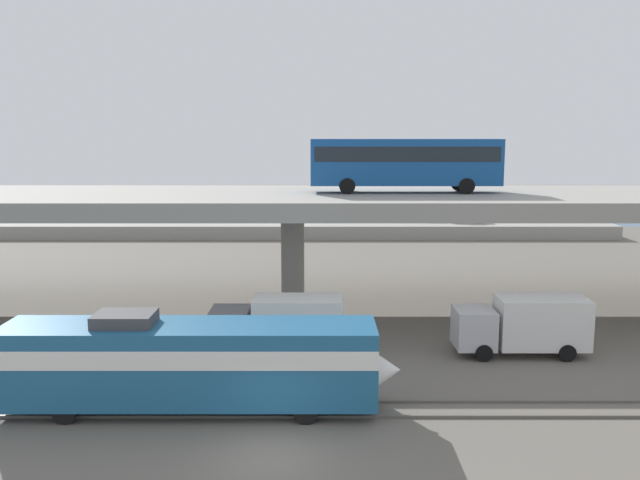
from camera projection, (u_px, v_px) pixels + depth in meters
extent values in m
plane|color=#605B54|center=(271.00, 456.00, 23.79)|extent=(260.00, 260.00, 0.00)
cube|color=#59544C|center=(277.00, 417.00, 26.97)|extent=(110.00, 0.12, 0.12)
cube|color=#59544C|center=(280.00, 401.00, 28.49)|extent=(110.00, 0.12, 0.12)
cube|color=#1E5984|center=(191.00, 362.00, 27.42)|extent=(15.29, 3.00, 3.20)
cube|color=white|center=(191.00, 349.00, 27.33)|extent=(15.29, 3.04, 0.77)
cone|color=white|center=(376.00, 370.00, 27.46)|extent=(2.08, 2.85, 2.85)
cube|color=black|center=(339.00, 341.00, 27.27)|extent=(2.08, 2.70, 1.02)
cube|color=#3F3F42|center=(126.00, 319.00, 27.13)|extent=(2.40, 1.80, 0.50)
cylinder|color=black|center=(308.00, 387.00, 29.00)|extent=(0.96, 0.18, 0.96)
cylinder|color=black|center=(306.00, 413.00, 26.33)|extent=(0.96, 0.18, 0.96)
cylinder|color=black|center=(89.00, 387.00, 29.01)|extent=(0.96, 0.18, 0.96)
cylinder|color=black|center=(65.00, 413.00, 26.34)|extent=(0.96, 0.18, 0.96)
cube|color=gray|center=(293.00, 202.00, 42.43)|extent=(96.00, 12.98, 1.09)
cylinder|color=gray|center=(294.00, 261.00, 43.03)|extent=(1.50, 1.50, 6.59)
cube|color=#14478C|center=(406.00, 162.00, 42.39)|extent=(12.00, 2.55, 2.90)
cube|color=black|center=(406.00, 154.00, 42.31)|extent=(11.52, 2.59, 0.93)
cube|color=black|center=(499.00, 156.00, 42.33)|extent=(0.08, 2.30, 1.74)
cylinder|color=black|center=(460.00, 183.00, 43.81)|extent=(1.00, 0.26, 1.00)
cylinder|color=black|center=(468.00, 186.00, 41.42)|extent=(1.00, 0.26, 1.00)
cylinder|color=black|center=(347.00, 183.00, 43.82)|extent=(1.00, 0.26, 1.00)
cylinder|color=black|center=(348.00, 186.00, 41.43)|extent=(1.00, 0.26, 1.00)
cube|color=#B7B7BC|center=(475.00, 328.00, 34.57)|extent=(2.00, 2.30, 2.00)
cube|color=silver|center=(542.00, 322.00, 34.52)|extent=(4.60, 2.30, 2.60)
cylinder|color=black|center=(485.00, 353.00, 33.65)|extent=(0.88, 0.28, 0.88)
cylinder|color=black|center=(475.00, 340.00, 35.81)|extent=(0.88, 0.28, 0.88)
cylinder|color=black|center=(568.00, 353.00, 33.64)|extent=(0.88, 0.28, 0.88)
cylinder|color=black|center=(553.00, 340.00, 35.80)|extent=(0.88, 0.28, 0.88)
cube|color=#515459|center=(231.00, 328.00, 34.59)|extent=(2.00, 2.30, 2.00)
cube|color=silver|center=(298.00, 322.00, 34.54)|extent=(4.60, 2.30, 2.60)
cylinder|color=black|center=(234.00, 353.00, 33.67)|extent=(0.88, 0.28, 0.88)
cylinder|color=black|center=(240.00, 340.00, 35.82)|extent=(0.88, 0.28, 0.88)
cylinder|color=black|center=(318.00, 353.00, 33.66)|extent=(0.88, 0.28, 0.88)
cylinder|color=black|center=(318.00, 340.00, 35.82)|extent=(0.88, 0.28, 0.88)
cube|color=gray|center=(306.00, 226.00, 78.00)|extent=(69.45, 11.23, 1.47)
cube|color=#515459|center=(361.00, 212.00, 79.95)|extent=(4.49, 1.77, 0.70)
cube|color=#1E232B|center=(363.00, 207.00, 79.86)|extent=(1.98, 1.56, 0.48)
cylinder|color=black|center=(349.00, 216.00, 79.18)|extent=(0.64, 0.20, 0.64)
cylinder|color=black|center=(349.00, 214.00, 80.84)|extent=(0.64, 0.20, 0.64)
cylinder|color=black|center=(373.00, 216.00, 79.17)|extent=(0.64, 0.20, 0.64)
cylinder|color=black|center=(372.00, 214.00, 80.84)|extent=(0.64, 0.20, 0.64)
cube|color=navy|center=(425.00, 215.00, 77.27)|extent=(4.43, 1.84, 0.70)
cube|color=#1E232B|center=(427.00, 210.00, 77.17)|extent=(1.95, 1.62, 0.48)
cylinder|color=black|center=(414.00, 219.00, 76.46)|extent=(0.64, 0.20, 0.64)
cylinder|color=black|center=(412.00, 217.00, 78.19)|extent=(0.64, 0.20, 0.64)
cylinder|color=black|center=(438.00, 219.00, 76.45)|extent=(0.64, 0.20, 0.64)
cylinder|color=black|center=(435.00, 217.00, 78.19)|extent=(0.64, 0.20, 0.64)
cube|color=black|center=(148.00, 214.00, 78.51)|extent=(4.64, 1.83, 0.70)
cube|color=#1E232B|center=(150.00, 209.00, 78.42)|extent=(2.04, 1.61, 0.48)
cylinder|color=black|center=(134.00, 218.00, 77.71)|extent=(0.64, 0.20, 0.64)
cylinder|color=black|center=(138.00, 216.00, 79.43)|extent=(0.64, 0.20, 0.64)
cylinder|color=black|center=(159.00, 218.00, 77.71)|extent=(0.64, 0.20, 0.64)
cylinder|color=black|center=(162.00, 216.00, 79.43)|extent=(0.64, 0.20, 0.64)
cube|color=#B7B7BC|center=(468.00, 217.00, 75.76)|extent=(4.22, 1.78, 0.70)
cube|color=#1E232B|center=(466.00, 211.00, 75.67)|extent=(1.86, 1.56, 0.48)
cylinder|color=black|center=(478.00, 219.00, 76.65)|extent=(0.64, 0.20, 0.64)
cylinder|color=black|center=(481.00, 221.00, 74.98)|extent=(0.64, 0.20, 0.64)
cylinder|color=black|center=(455.00, 219.00, 76.65)|extent=(0.64, 0.20, 0.64)
cylinder|color=black|center=(458.00, 221.00, 74.98)|extent=(0.64, 0.20, 0.64)
cube|color=#9E998C|center=(194.00, 213.00, 78.85)|extent=(4.64, 1.79, 0.70)
cube|color=#1E232B|center=(196.00, 208.00, 78.75)|extent=(2.04, 1.58, 0.48)
cylinder|color=black|center=(181.00, 217.00, 78.06)|extent=(0.64, 0.20, 0.64)
cylinder|color=black|center=(184.00, 215.00, 79.74)|extent=(0.64, 0.20, 0.64)
cylinder|color=black|center=(205.00, 217.00, 78.06)|extent=(0.64, 0.20, 0.64)
cylinder|color=black|center=(208.00, 215.00, 79.74)|extent=(0.64, 0.20, 0.64)
cube|color=#2D5170|center=(309.00, 210.00, 100.83)|extent=(140.00, 36.00, 0.01)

